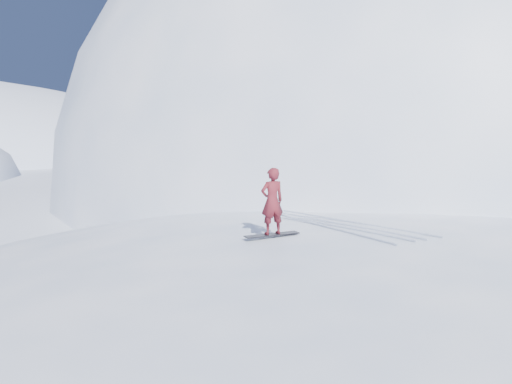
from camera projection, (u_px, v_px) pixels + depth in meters
ground at (456, 348)px, 11.10m from camera, size 400.00×400.00×0.00m
near_ridge at (398, 302)px, 14.21m from camera, size 36.00×28.00×4.80m
summit_peak at (390, 189)px, 43.94m from camera, size 60.00×56.00×56.00m
peak_shoulder at (323, 207)px, 33.30m from camera, size 28.00×24.00×18.00m
wind_bumps at (378, 321)px, 12.74m from camera, size 16.00×14.40×1.00m
snowboard at (272, 235)px, 12.70m from camera, size 1.62×0.34×0.03m
snowboarder at (272, 201)px, 12.58m from camera, size 0.69×0.46×1.85m
board_tracks at (335, 223)px, 14.34m from camera, size 2.49×5.98×0.04m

